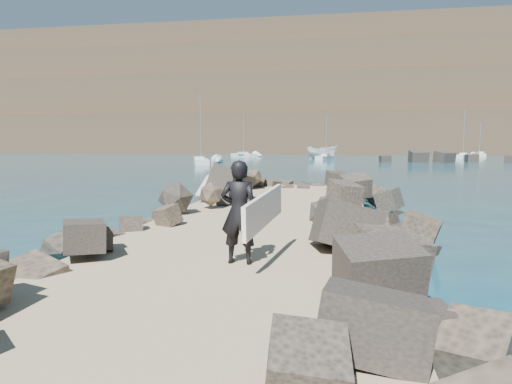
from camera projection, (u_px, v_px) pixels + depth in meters
ground at (262, 241)px, 12.97m from camera, size 800.00×800.00×0.00m
jetty at (249, 246)px, 10.98m from camera, size 6.00×26.00×0.60m
riprap_left at (144, 230)px, 11.94m from camera, size 2.60×22.00×1.00m
riprap_right at (371, 238)px, 10.95m from camera, size 2.60×22.00×1.00m
headland at (359, 106)px, 166.20m from camera, size 360.00×140.00×32.00m
surfboard_resting at (210, 188)px, 17.50m from camera, size 0.87×2.51×0.08m
boat_imported at (322, 152)px, 75.73m from camera, size 6.13×4.95×2.26m
surfer_with_board at (243, 212)px, 8.16m from camera, size 0.97×2.31×1.87m
sailboat_f at (479, 155)px, 89.53m from camera, size 1.43×5.48×6.73m
sailboat_d at (463, 156)px, 80.34m from camera, size 4.49×7.04×8.53m
sailboat_e at (244, 155)px, 86.81m from camera, size 6.13×6.90×9.09m
sailboat_b at (326, 158)px, 72.54m from camera, size 3.29×5.91×7.17m
sailboat_a at (201, 161)px, 58.74m from camera, size 4.12×7.83×9.22m
headland_buildings at (382, 50)px, 155.44m from camera, size 137.50×30.50×5.00m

